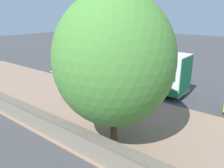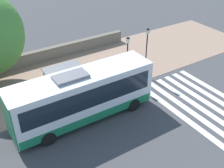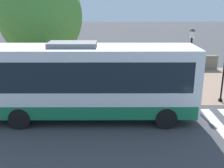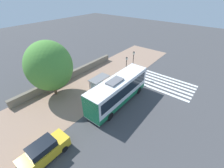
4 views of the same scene
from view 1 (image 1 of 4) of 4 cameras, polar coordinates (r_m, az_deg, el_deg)
The scene contains 11 objects.
ground_plane at distance 19.85m, azimuth 2.47°, elevation -2.05°, with size 120.00×120.00×0.00m, color #424244.
sidewalk_plaza at distance 16.65m, azimuth -6.63°, elevation -6.19°, with size 9.00×44.00×0.02m.
crosswalk_stripes at distance 28.76m, azimuth -5.56°, elevation 4.24°, with size 9.00×5.25×0.01m.
stone_wall at distance 14.11m, azimuth -18.41°, elevation -9.03°, with size 0.60×20.00×1.20m.
bus at distance 20.60m, azimuth 5.40°, elevation 4.40°, with size 2.61×10.24×3.86m.
bus_shelter at distance 17.82m, azimuth -1.28°, elevation 2.62°, with size 1.57×3.03×2.53m.
pedestrian at distance 21.88m, azimuth -5.10°, elevation 2.33°, with size 0.34×0.22×1.58m.
bench at distance 17.70m, azimuth -10.77°, elevation -3.27°, with size 0.40×1.58×0.88m.
street_lamp_near at distance 22.17m, azimuth -10.31°, elevation 6.54°, with size 0.28×0.28×4.22m.
street_lamp_far at distance 23.66m, azimuth -13.38°, elevation 7.53°, with size 0.28×0.28×4.57m.
shade_tree at distance 11.02m, azimuth 0.54°, elevation 6.30°, with size 6.15×6.15×7.95m.
Camera 1 is at (-15.22, -10.78, 6.79)m, focal length 35.00 mm.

